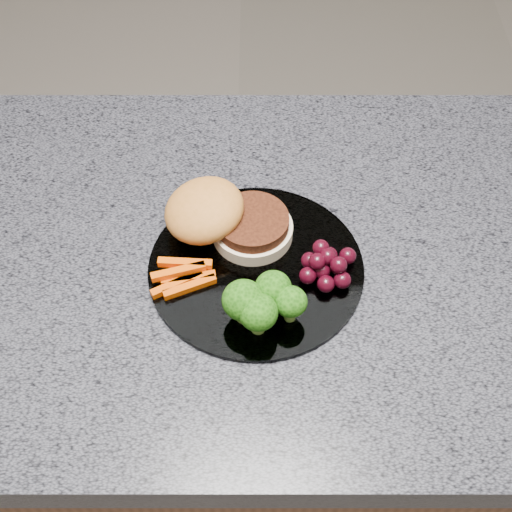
{
  "coord_description": "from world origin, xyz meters",
  "views": [
    {
      "loc": [
        0.06,
        -0.54,
        1.59
      ],
      "look_at": [
        0.06,
        -0.03,
        0.93
      ],
      "focal_mm": 50.0,
      "sensor_mm": 36.0,
      "label": 1
    }
  ],
  "objects": [
    {
      "name": "plate",
      "position": [
        0.06,
        -0.03,
        0.9
      ],
      "size": [
        0.26,
        0.26,
        0.01
      ],
      "primitive_type": "cylinder",
      "color": "white",
      "rests_on": "countertop"
    },
    {
      "name": "broccoli",
      "position": [
        0.07,
        -0.1,
        0.94
      ],
      "size": [
        0.1,
        0.08,
        0.06
      ],
      "rotation": [
        0.0,
        0.0,
        0.29
      ],
      "color": "olive",
      "rests_on": "plate"
    },
    {
      "name": "countertop",
      "position": [
        0.0,
        0.0,
        0.88
      ],
      "size": [
        1.2,
        0.6,
        0.04
      ],
      "primitive_type": "cube",
      "color": "#4A4B54",
      "rests_on": "island_cabinet"
    },
    {
      "name": "burger",
      "position": [
        0.02,
        0.03,
        0.93
      ],
      "size": [
        0.17,
        0.12,
        0.05
      ],
      "rotation": [
        0.0,
        0.0,
        0.14
      ],
      "color": "beige",
      "rests_on": "plate"
    },
    {
      "name": "carrot_sticks",
      "position": [
        -0.03,
        -0.05,
        0.91
      ],
      "size": [
        0.08,
        0.06,
        0.02
      ],
      "rotation": [
        0.0,
        0.0,
        0.02
      ],
      "color": "#D44903",
      "rests_on": "plate"
    },
    {
      "name": "island_cabinet",
      "position": [
        0.0,
        0.0,
        0.43
      ],
      "size": [
        1.2,
        0.6,
        0.86
      ],
      "primitive_type": "cube",
      "color": "brown",
      "rests_on": "ground"
    },
    {
      "name": "grape_bunch",
      "position": [
        0.14,
        -0.04,
        0.92
      ],
      "size": [
        0.07,
        0.06,
        0.04
      ],
      "rotation": [
        0.0,
        0.0,
        0.06
      ],
      "color": "black",
      "rests_on": "plate"
    }
  ]
}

